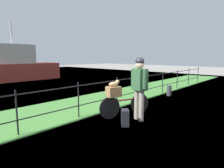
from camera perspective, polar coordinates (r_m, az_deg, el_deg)
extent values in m
plane|color=gray|center=(4.90, 12.02, -12.21)|extent=(60.00, 60.00, 0.00)
cube|color=#478438|center=(6.73, -9.86, -6.36)|extent=(27.00, 2.40, 0.03)
plane|color=#60849E|center=(12.97, -29.64, -0.35)|extent=(30.00, 30.00, 0.00)
cylinder|color=black|center=(4.55, -26.59, -7.89)|extent=(0.04, 0.04, 1.00)
cylinder|color=black|center=(5.34, -10.02, -4.84)|extent=(0.04, 0.04, 1.00)
cylinder|color=black|center=(6.45, 1.50, -2.44)|extent=(0.04, 0.04, 1.00)
cylinder|color=black|center=(7.75, 9.37, -0.74)|extent=(0.04, 0.04, 1.00)
cylinder|color=black|center=(9.16, 14.90, 0.47)|extent=(0.04, 0.04, 1.00)
cylinder|color=black|center=(10.63, 18.93, 1.34)|extent=(0.04, 0.04, 1.00)
cylinder|color=black|center=(12.15, 21.96, 2.00)|extent=(0.04, 0.04, 1.00)
cylinder|color=black|center=(13.69, 24.32, 2.51)|extent=(0.04, 0.04, 1.00)
cylinder|color=black|center=(5.89, -3.69, -4.98)|extent=(18.00, 0.03, 0.03)
cylinder|color=black|center=(5.79, -3.74, 0.35)|extent=(18.00, 0.03, 0.03)
cylinder|color=black|center=(5.76, 8.22, -5.83)|extent=(0.59, 0.25, 0.61)
cylinder|color=black|center=(5.24, -0.70, -7.15)|extent=(0.59, 0.25, 0.61)
cylinder|color=#9E2D2D|center=(5.45, 4.00, -4.77)|extent=(0.75, 0.31, 0.04)
cube|color=black|center=(5.25, 0.46, -4.82)|extent=(0.22, 0.15, 0.06)
cube|color=slate|center=(5.23, 0.46, -3.84)|extent=(0.39, 0.27, 0.02)
cube|color=olive|center=(5.20, 0.47, -2.27)|extent=(0.44, 0.40, 0.28)
ellipsoid|color=tan|center=(5.17, 0.47, -0.07)|extent=(0.31, 0.23, 0.13)
sphere|color=tan|center=(5.22, 1.63, 0.66)|extent=(0.11, 0.11, 0.11)
cylinder|color=gray|center=(5.26, 7.42, -6.00)|extent=(0.14, 0.14, 0.82)
cylinder|color=gray|center=(5.10, 8.74, -6.47)|extent=(0.14, 0.14, 0.82)
cube|color=#2D5633|center=(5.05, 8.23, 1.36)|extent=(0.38, 0.46, 0.56)
cylinder|color=#2D5633|center=(5.23, 6.80, 1.92)|extent=(0.10, 0.10, 0.50)
cylinder|color=#2D5633|center=(4.88, 9.76, 1.41)|extent=(0.10, 0.10, 0.50)
sphere|color=tan|center=(5.02, 8.32, 5.78)|extent=(0.22, 0.22, 0.22)
sphere|color=black|center=(5.02, 8.34, 6.66)|extent=(0.23, 0.23, 0.23)
cube|color=black|center=(4.80, 3.92, -9.98)|extent=(0.33, 0.32, 0.40)
cylinder|color=#38383D|center=(8.67, 16.71, -1.91)|extent=(0.20, 0.20, 0.44)
cube|color=#9E3328|center=(15.21, -27.26, 3.21)|extent=(6.09, 2.18, 1.21)
cube|color=#B7B2A8|center=(15.17, -27.58, 7.97)|extent=(2.68, 1.50, 1.33)
cylinder|color=#B2B2B2|center=(15.26, -27.96, 13.46)|extent=(0.10, 0.10, 1.60)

